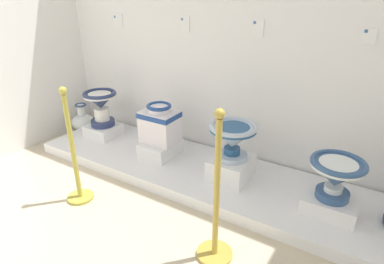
% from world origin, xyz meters
% --- Properties ---
extents(wall_back, '(4.10, 0.06, 3.04)m').
position_xyz_m(wall_back, '(1.95, 3.19, 1.52)').
color(wall_back, white).
rests_on(wall_back, ground_plane).
extents(display_platform, '(3.37, 0.91, 0.11)m').
position_xyz_m(display_platform, '(1.95, 2.68, 0.05)').
color(display_platform, white).
rests_on(display_platform, ground_plane).
extents(plinth_block_rightmost, '(0.35, 0.34, 0.13)m').
position_xyz_m(plinth_block_rightmost, '(0.68, 2.75, 0.17)').
color(plinth_block_rightmost, white).
rests_on(plinth_block_rightmost, display_platform).
extents(antique_toilet_rightmost, '(0.37, 0.37, 0.40)m').
position_xyz_m(antique_toilet_rightmost, '(0.68, 2.75, 0.50)').
color(antique_toilet_rightmost, navy).
rests_on(antique_toilet_rightmost, plinth_block_rightmost).
extents(plinth_block_broad_patterned, '(0.31, 0.40, 0.14)m').
position_xyz_m(plinth_block_broad_patterned, '(1.53, 2.71, 0.18)').
color(plinth_block_broad_patterned, white).
rests_on(plinth_block_broad_patterned, display_platform).
extents(antique_toilet_broad_patterned, '(0.36, 0.28, 0.40)m').
position_xyz_m(antique_toilet_broad_patterned, '(1.53, 2.71, 0.45)').
color(antique_toilet_broad_patterned, white).
rests_on(antique_toilet_broad_patterned, plinth_block_broad_patterned).
extents(plinth_block_central_ornate, '(0.33, 0.38, 0.20)m').
position_xyz_m(plinth_block_central_ornate, '(2.34, 2.68, 0.20)').
color(plinth_block_central_ornate, white).
rests_on(plinth_block_central_ornate, display_platform).
extents(antique_toilet_central_ornate, '(0.42, 0.42, 0.32)m').
position_xyz_m(antique_toilet_central_ornate, '(2.34, 2.68, 0.51)').
color(antique_toilet_central_ornate, silver).
rests_on(antique_toilet_central_ornate, plinth_block_central_ornate).
extents(plinth_block_slender_white, '(0.40, 0.32, 0.13)m').
position_xyz_m(plinth_block_slender_white, '(3.20, 2.63, 0.17)').
color(plinth_block_slender_white, white).
rests_on(plinth_block_slender_white, display_platform).
extents(antique_toilet_slender_white, '(0.40, 0.40, 0.32)m').
position_xyz_m(antique_toilet_slender_white, '(3.20, 2.63, 0.44)').
color(antique_toilet_slender_white, '#335584').
rests_on(antique_toilet_slender_white, plinth_block_slender_white).
extents(info_placard_first, '(0.13, 0.01, 0.14)m').
position_xyz_m(info_placard_first, '(0.67, 3.15, 1.35)').
color(info_placard_first, white).
extents(info_placard_second, '(0.10, 0.01, 0.15)m').
position_xyz_m(info_placard_second, '(1.56, 3.15, 1.36)').
color(info_placard_second, white).
extents(info_placard_third, '(0.10, 0.01, 0.15)m').
position_xyz_m(info_placard_third, '(2.32, 3.15, 1.37)').
color(info_placard_third, white).
extents(info_placard_fourth, '(0.10, 0.01, 0.12)m').
position_xyz_m(info_placard_fourth, '(3.19, 3.15, 1.36)').
color(info_placard_fourth, white).
extents(decorative_vase_spare, '(0.28, 0.28, 0.37)m').
position_xyz_m(decorative_vase_spare, '(0.20, 2.85, 0.15)').
color(decorative_vase_spare, '#314A76').
rests_on(decorative_vase_spare, ground_plane).
extents(stanchion_post_near_left, '(0.22, 0.22, 1.01)m').
position_xyz_m(stanchion_post_near_left, '(1.30, 1.83, 0.34)').
color(stanchion_post_near_left, gold).
rests_on(stanchion_post_near_left, ground_plane).
extents(stanchion_post_near_right, '(0.25, 0.25, 1.08)m').
position_xyz_m(stanchion_post_near_right, '(2.61, 1.86, 0.33)').
color(stanchion_post_near_right, gold).
rests_on(stanchion_post_near_right, ground_plane).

